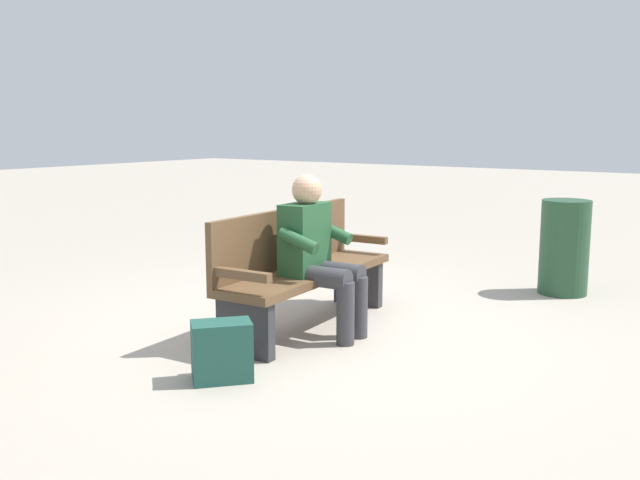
{
  "coord_description": "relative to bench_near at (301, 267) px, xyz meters",
  "views": [
    {
      "loc": [
        4.2,
        3.04,
        1.53
      ],
      "look_at": [
        0.06,
        0.15,
        0.7
      ],
      "focal_mm": 39.28,
      "sensor_mm": 36.0,
      "label": 1
    }
  ],
  "objects": [
    {
      "name": "trash_bin",
      "position": [
        -2.22,
        1.34,
        -0.03
      ],
      "size": [
        0.44,
        0.44,
        0.86
      ],
      "primitive_type": "cylinder",
      "color": "#23472D",
      "rests_on": "ground"
    },
    {
      "name": "bench_near",
      "position": [
        0.0,
        0.0,
        0.0
      ],
      "size": [
        1.83,
        0.6,
        0.9
      ],
      "rotation": [
        0.0,
        0.0,
        0.07
      ],
      "color": "brown",
      "rests_on": "ground"
    },
    {
      "name": "backpack",
      "position": [
        1.21,
        0.3,
        -0.28
      ],
      "size": [
        0.41,
        0.4,
        0.37
      ],
      "rotation": [
        0.0,
        0.0,
        2.42
      ],
      "color": "#1E4C42",
      "rests_on": "ground"
    },
    {
      "name": "ground_plane",
      "position": [
        -0.0,
        0.07,
        -0.46
      ],
      "size": [
        40.0,
        40.0,
        0.0
      ],
      "primitive_type": "plane",
      "color": "#A89E8E"
    },
    {
      "name": "person_seated",
      "position": [
        0.12,
        0.24,
        0.17
      ],
      "size": [
        0.59,
        0.59,
        1.18
      ],
      "rotation": [
        0.0,
        0.0,
        0.07
      ],
      "color": "#23512D",
      "rests_on": "ground"
    }
  ]
}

